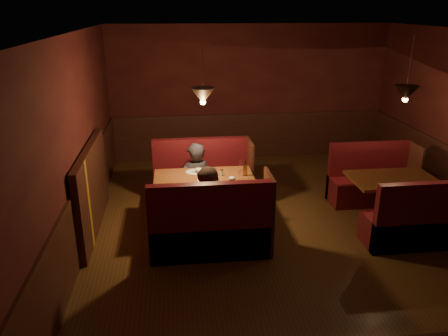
{
  "coord_description": "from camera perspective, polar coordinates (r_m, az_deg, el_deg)",
  "views": [
    {
      "loc": [
        -1.65,
        -5.82,
        3.23
      ],
      "look_at": [
        -0.94,
        0.27,
        0.95
      ],
      "focal_mm": 35.0,
      "sensor_mm": 36.0,
      "label": 1
    }
  ],
  "objects": [
    {
      "name": "room",
      "position": [
        6.4,
        6.13,
        0.37
      ],
      "size": [
        6.02,
        7.02,
        2.92
      ],
      "color": "brown",
      "rests_on": "ground"
    },
    {
      "name": "diner_a",
      "position": [
        7.09,
        -3.81,
        0.05
      ],
      "size": [
        0.65,
        0.52,
        1.54
      ],
      "primitive_type": "imported",
      "rotation": [
        0.0,
        0.0,
        3.45
      ],
      "color": "#23212B",
      "rests_on": "ground"
    },
    {
      "name": "main_table",
      "position": [
        6.64,
        -2.44,
        -2.76
      ],
      "size": [
        1.5,
        0.91,
        1.05
      ],
      "color": "brown",
      "rests_on": "ground"
    },
    {
      "name": "main_bench_near",
      "position": [
        5.99,
        -1.6,
        -8.26
      ],
      "size": [
        1.65,
        0.59,
        1.13
      ],
      "color": "#3B0C10",
      "rests_on": "ground"
    },
    {
      "name": "main_bench_far",
      "position": [
        7.53,
        -2.78,
        -2.05
      ],
      "size": [
        1.65,
        0.59,
        1.13
      ],
      "color": "#3B0C10",
      "rests_on": "ground"
    },
    {
      "name": "second_bench_far",
      "position": [
        8.04,
        18.62,
        -1.88
      ],
      "size": [
        1.44,
        0.54,
        1.03
      ],
      "color": "#3B0C10",
      "rests_on": "ground"
    },
    {
      "name": "second_bench_near",
      "position": [
        6.79,
        24.03,
        -6.79
      ],
      "size": [
        1.44,
        0.54,
        1.03
      ],
      "color": "#3B0C10",
      "rests_on": "ground"
    },
    {
      "name": "diner_b",
      "position": [
        6.08,
        -1.76,
        -3.62
      ],
      "size": [
        0.85,
        0.73,
        1.51
      ],
      "primitive_type": "imported",
      "rotation": [
        0.0,
        0.0,
        -0.25
      ],
      "color": "#372921",
      "rests_on": "ground"
    },
    {
      "name": "second_table",
      "position": [
        7.31,
        21.09,
        -2.6
      ],
      "size": [
        1.31,
        0.84,
        0.74
      ],
      "color": "brown",
      "rests_on": "ground"
    }
  ]
}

